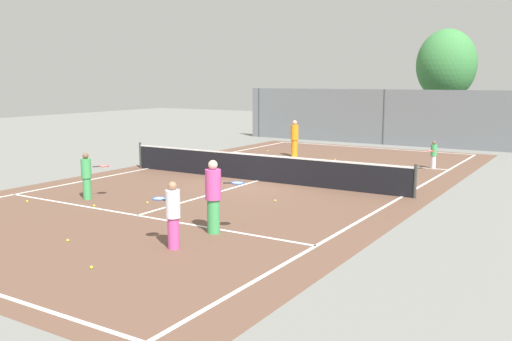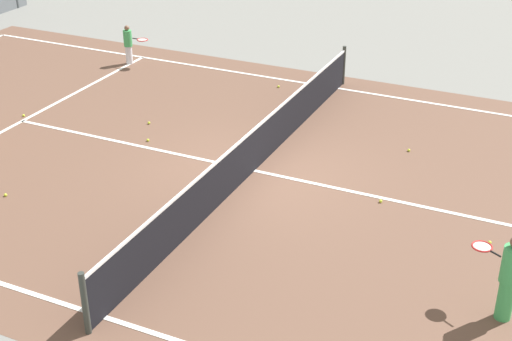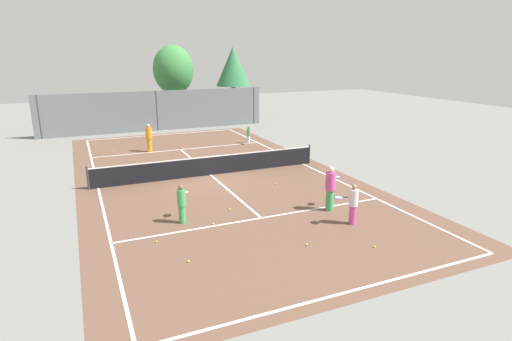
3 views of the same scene
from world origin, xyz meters
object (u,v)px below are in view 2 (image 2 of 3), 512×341
Objects in this scene: player_2 at (509,277)px; tennis_ball_5 at (409,150)px; tennis_ball_0 at (6,195)px; tennis_ball_12 at (279,86)px; tennis_ball_7 at (490,242)px; player_0 at (129,44)px; tennis_ball_10 at (148,140)px; tennis_ball_11 at (381,201)px; tennis_ball_13 at (149,123)px; tennis_ball_8 at (24,115)px.

player_2 is 5.99m from tennis_ball_5.
tennis_ball_12 is (8.02, -2.57, 0.00)m from tennis_ball_0.
tennis_ball_7 is 1.00× the size of tennis_ball_12.
player_2 is 2.24m from tennis_ball_7.
player_0 is 0.80× the size of player_2.
tennis_ball_11 is at bearing -94.90° from tennis_ball_10.
tennis_ball_13 is at bearing -140.80° from player_0.
tennis_ball_8 is 1.00× the size of tennis_ball_10.
tennis_ball_10 is 1.00× the size of tennis_ball_12.
tennis_ball_10 is (-2.05, 5.71, 0.00)m from tennis_ball_5.
player_0 is 10.57m from tennis_ball_11.
tennis_ball_12 is at bearing -17.76° from tennis_ball_0.
tennis_ball_7 is at bearing -75.74° from tennis_ball_0.
player_0 is 4.92m from tennis_ball_12.
tennis_ball_5 is at bearing -104.98° from player_0.
tennis_ball_11 is at bearing -178.19° from tennis_ball_5.
tennis_ball_8 is at bearing 87.41° from tennis_ball_11.
player_0 is 8.34m from tennis_ball_0.
tennis_ball_0 is 1.00× the size of tennis_ball_8.
player_2 reaches higher than tennis_ball_5.
tennis_ball_7 and tennis_ball_11 have the same top height.
tennis_ball_12 is (5.05, 4.41, 0.00)m from tennis_ball_11.
player_2 is 22.50× the size of tennis_ball_0.
tennis_ball_7 is 11.72m from tennis_ball_8.
tennis_ball_12 is at bearing -89.57° from player_0.
tennis_ball_5 and tennis_ball_11 have the same top height.
tennis_ball_0 is 4.39m from tennis_ball_13.
tennis_ball_0 and tennis_ball_12 have the same top height.
tennis_ball_11 is (-5.02, -9.29, -0.59)m from player_0.
tennis_ball_8 is 3.27m from tennis_ball_13.
tennis_ball_0 is 1.00× the size of tennis_ball_11.
player_2 is (-7.71, -12.01, 0.15)m from player_0.
tennis_ball_5 is at bearing -120.02° from tennis_ball_12.
tennis_ball_12 and tennis_ball_13 have the same top height.
player_2 is at bearing -166.33° from tennis_ball_7.
tennis_ball_11 is (-0.50, -5.79, 0.00)m from tennis_ball_10.
player_0 is 12.84m from tennis_ball_7.
player_2 is at bearing -134.66° from tennis_ball_11.
tennis_ball_0 is 7.59m from tennis_ball_11.
tennis_ball_8 is (3.40, 2.47, 0.00)m from tennis_ball_0.
tennis_ball_7 and tennis_ball_8 have the same top height.
tennis_ball_13 is (-1.18, 6.24, 0.00)m from tennis_ball_5.
tennis_ball_7 is (2.34, -9.20, 0.00)m from tennis_ball_0.
tennis_ball_11 is (2.97, -6.98, 0.00)m from tennis_ball_0.
tennis_ball_5 and tennis_ball_12 have the same top height.
tennis_ball_7 is (-5.65, -11.51, -0.59)m from player_0.
tennis_ball_10 is (-4.52, -3.50, -0.59)m from player_0.
tennis_ball_12 is (7.74, 7.13, -0.74)m from player_2.
player_0 is 17.94× the size of tennis_ball_8.
tennis_ball_10 is at bearing -18.93° from tennis_ball_0.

